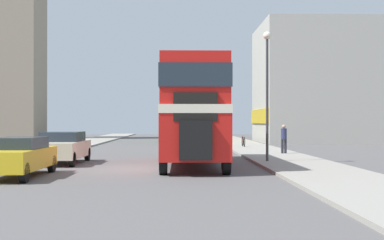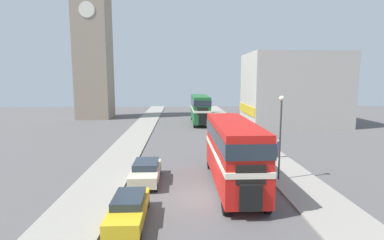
% 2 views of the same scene
% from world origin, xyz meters
% --- Properties ---
extents(ground_plane, '(120.00, 120.00, 0.00)m').
position_xyz_m(ground_plane, '(0.00, 0.00, 0.00)').
color(ground_plane, '#565454').
extents(sidewalk_right, '(3.50, 120.00, 0.12)m').
position_xyz_m(sidewalk_right, '(6.75, 0.00, 0.06)').
color(sidewalk_right, gray).
rests_on(sidewalk_right, ground_plane).
extents(double_decker_bus, '(2.55, 10.19, 4.35)m').
position_xyz_m(double_decker_bus, '(2.17, 1.82, 2.58)').
color(double_decker_bus, red).
rests_on(double_decker_bus, ground_plane).
extents(bus_distant, '(2.57, 10.52, 4.47)m').
position_xyz_m(bus_distant, '(2.01, 30.26, 2.64)').
color(bus_distant, '#1E602D').
rests_on(bus_distant, ground_plane).
extents(car_parked_near, '(1.65, 4.47, 1.36)m').
position_xyz_m(car_parked_near, '(-3.89, -3.00, 0.72)').
color(car_parked_near, gold).
rests_on(car_parked_near, ground_plane).
extents(car_parked_mid, '(1.84, 4.59, 1.43)m').
position_xyz_m(car_parked_mid, '(-3.68, 2.92, 0.75)').
color(car_parked_mid, beige).
rests_on(car_parked_mid, ground_plane).
extents(pedestrian_walking, '(0.33, 0.33, 1.61)m').
position_xyz_m(pedestrian_walking, '(7.50, 8.55, 1.03)').
color(pedestrian_walking, '#282833').
rests_on(pedestrian_walking, sidewalk_right).
extents(bicycle_on_pavement, '(0.05, 1.76, 0.78)m').
position_xyz_m(bicycle_on_pavement, '(6.23, 16.89, 0.48)').
color(bicycle_on_pavement, black).
rests_on(bicycle_on_pavement, sidewalk_right).
extents(street_lamp, '(0.36, 0.36, 5.86)m').
position_xyz_m(street_lamp, '(5.59, 2.72, 3.96)').
color(street_lamp, '#38383D').
rests_on(street_lamp, sidewalk_right).
extents(shop_building_block, '(14.41, 10.59, 10.99)m').
position_xyz_m(shop_building_block, '(16.34, 28.58, 5.49)').
color(shop_building_block, '#B2ADA3').
rests_on(shop_building_block, ground_plane).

